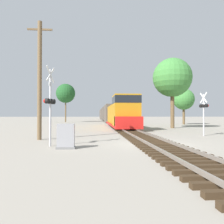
# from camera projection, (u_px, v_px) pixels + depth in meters

# --- Properties ---
(ground_plane) EXTENTS (400.00, 400.00, 0.00)m
(ground_plane) POSITION_uv_depth(u_px,v_px,m) (154.00, 144.00, 13.50)
(ground_plane) COLOR gray
(rail_track_bed) EXTENTS (2.60, 160.00, 0.31)m
(rail_track_bed) POSITION_uv_depth(u_px,v_px,m) (154.00, 142.00, 13.50)
(rail_track_bed) COLOR #382819
(rail_track_bed) RESTS_ON ground
(freight_train) EXTENTS (2.96, 82.77, 4.13)m
(freight_train) POSITION_uv_depth(u_px,v_px,m) (107.00, 114.00, 64.40)
(freight_train) COLOR #B77A14
(freight_train) RESTS_ON ground
(crossing_signal_near) EXTENTS (0.56, 1.01, 4.62)m
(crossing_signal_near) POSITION_uv_depth(u_px,v_px,m) (50.00, 102.00, 12.66)
(crossing_signal_near) COLOR #B7B7BC
(crossing_signal_near) RESTS_ON ground
(crossing_signal_far) EXTENTS (0.46, 1.01, 3.76)m
(crossing_signal_far) POSITION_uv_depth(u_px,v_px,m) (204.00, 108.00, 18.85)
(crossing_signal_far) COLOR #B7B7BC
(crossing_signal_far) RESTS_ON ground
(relay_cabinet) EXTENTS (1.00, 0.50, 1.34)m
(relay_cabinet) POSITION_uv_depth(u_px,v_px,m) (66.00, 137.00, 11.65)
(relay_cabinet) COLOR slate
(relay_cabinet) RESTS_ON ground
(utility_pole) EXTENTS (1.80, 0.31, 8.68)m
(utility_pole) POSITION_uv_depth(u_px,v_px,m) (40.00, 79.00, 15.93)
(utility_pole) COLOR brown
(utility_pole) RESTS_ON ground
(tree_far_right) EXTENTS (5.31, 5.31, 9.60)m
(tree_far_right) POSITION_uv_depth(u_px,v_px,m) (172.00, 78.00, 29.93)
(tree_far_right) COLOR brown
(tree_far_right) RESTS_ON ground
(tree_mid_background) EXTENTS (4.02, 4.02, 6.80)m
(tree_mid_background) POSITION_uv_depth(u_px,v_px,m) (184.00, 99.00, 41.40)
(tree_mid_background) COLOR brown
(tree_mid_background) RESTS_ON ground
(tree_deep_background) EXTENTS (4.83, 4.83, 9.68)m
(tree_deep_background) POSITION_uv_depth(u_px,v_px,m) (66.00, 93.00, 55.07)
(tree_deep_background) COLOR brown
(tree_deep_background) RESTS_ON ground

